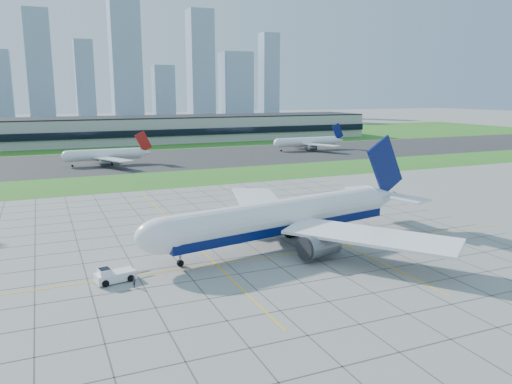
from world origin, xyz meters
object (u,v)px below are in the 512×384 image
(crew_far, at_px, (431,248))
(distant_jet_2, at_px, (308,142))
(crew_near, at_px, (134,282))
(airliner, at_px, (284,217))
(pushback_tug, at_px, (113,275))
(distant_jet_1, at_px, (106,155))

(crew_far, height_order, distant_jet_2, distant_jet_2)
(crew_near, bearing_deg, crew_far, -85.38)
(airliner, xyz_separation_m, pushback_tug, (-34.61, -7.21, -4.58))
(airliner, relative_size, crew_far, 35.86)
(airliner, xyz_separation_m, distant_jet_1, (-18.58, 131.73, -1.23))
(crew_far, distance_m, distant_jet_2, 175.05)
(distant_jet_2, bearing_deg, airliner, -120.87)
(crew_near, height_order, distant_jet_1, distant_jet_1)
(crew_near, xyz_separation_m, distant_jet_2, (119.68, 157.76, 3.61))
(airliner, height_order, crew_near, airliner)
(airliner, height_order, pushback_tug, airliner)
(pushback_tug, bearing_deg, crew_far, -19.28)
(pushback_tug, distance_m, distant_jet_2, 196.86)
(airliner, relative_size, pushback_tug, 7.13)
(pushback_tug, distance_m, crew_near, 4.58)
(pushback_tug, relative_size, crew_far, 5.03)
(crew_near, relative_size, distant_jet_1, 0.04)
(pushback_tug, xyz_separation_m, distant_jet_2, (122.44, 154.12, 3.35))
(distant_jet_2, bearing_deg, crew_far, -111.45)
(distant_jet_1, bearing_deg, crew_near, -95.32)
(crew_near, height_order, crew_far, crew_far)
(crew_near, distance_m, distant_jet_1, 143.25)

